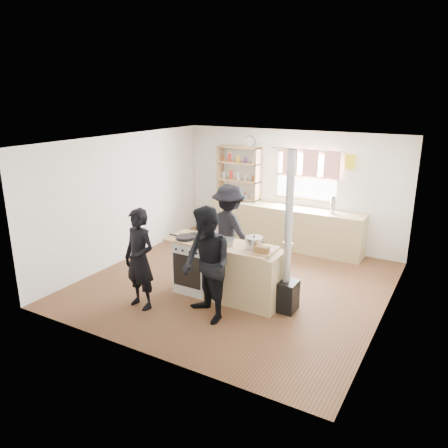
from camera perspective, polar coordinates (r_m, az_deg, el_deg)
The scene contains 14 objects.
ground at distance 7.84m, azimuth 1.52°, elevation -7.75°, with size 5.00×5.00×0.01m, color brown.
back_counter at distance 9.57m, azimuth 7.87°, elevation -0.37°, with size 3.40×0.55×0.90m, color tan.
shelving_unit at distance 9.91m, azimuth 1.91°, elevation 6.72°, with size 1.00×0.28×1.20m.
thermos at distance 9.09m, azimuth 14.02°, elevation 2.39°, with size 0.10×0.10×0.33m, color silver.
cooking_island at distance 7.14m, azimuth 0.47°, elevation -6.16°, with size 1.97×0.64×0.93m.
skillet_greens at distance 7.23m, azimuth -5.08°, elevation -1.77°, with size 0.33×0.33×0.05m.
roast_tray at distance 7.00m, azimuth -0.19°, elevation -2.24°, with size 0.44×0.38×0.07m.
stockpot_stove at distance 7.20m, azimuth -1.63°, elevation -1.34°, with size 0.23×0.23×0.19m.
stockpot_counter at distance 6.78m, azimuth 3.94°, elevation -2.45°, with size 0.28×0.28×0.21m.
bread_board at distance 6.57m, azimuth 4.97°, elevation -3.50°, with size 0.30×0.23×0.12m.
flue_heater at distance 6.74m, azimuth 8.16°, elevation -6.08°, with size 0.35×0.35×2.50m.
person_near_left at distance 6.85m, azimuth -10.98°, elevation -4.53°, with size 0.58×0.38×1.60m, color black.
person_near_right at distance 6.35m, azimuth -2.27°, elevation -5.38°, with size 0.84×0.65×1.72m, color black.
person_far at distance 7.93m, azimuth 0.73°, elevation -0.84°, with size 1.10×0.63×1.70m, color black.
Camera 1 is at (3.36, -6.28, 3.27)m, focal length 35.00 mm.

